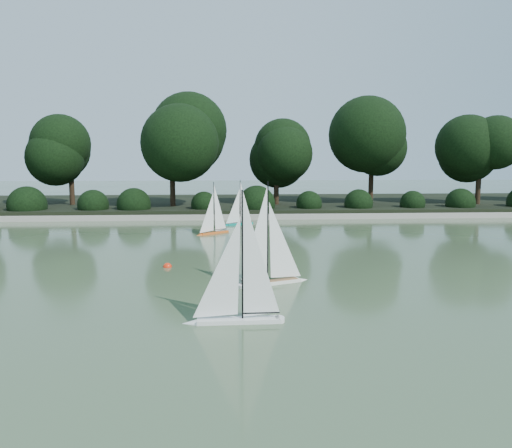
% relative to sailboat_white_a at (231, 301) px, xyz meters
% --- Properties ---
extents(ground, '(80.00, 80.00, 0.00)m').
position_rel_sailboat_white_a_xyz_m(ground, '(1.01, 1.93, -0.28)').
color(ground, '#37462A').
rests_on(ground, ground).
extents(pond_coping, '(40.00, 0.35, 0.18)m').
position_rel_sailboat_white_a_xyz_m(pond_coping, '(1.01, 10.93, -0.19)').
color(pond_coping, gray).
rests_on(pond_coping, ground).
extents(far_bank, '(40.00, 8.00, 0.30)m').
position_rel_sailboat_white_a_xyz_m(far_bank, '(1.01, 14.93, -0.13)').
color(far_bank, black).
rests_on(far_bank, ground).
extents(tree_line, '(26.31, 3.93, 4.39)m').
position_rel_sailboat_white_a_xyz_m(tree_line, '(2.24, 13.37, 2.36)').
color(tree_line, black).
rests_on(tree_line, ground).
extents(shrub_hedge, '(29.10, 1.10, 1.10)m').
position_rel_sailboat_white_a_xyz_m(shrub_hedge, '(1.01, 11.83, 0.17)').
color(shrub_hedge, black).
rests_on(shrub_hedge, ground).
extents(sailboat_white_a, '(1.32, 0.23, 1.81)m').
position_rel_sailboat_white_a_xyz_m(sailboat_white_a, '(0.00, 0.00, 0.00)').
color(sailboat_white_a, silver).
rests_on(sailboat_white_a, ground).
extents(sailboat_white_b, '(1.30, 0.67, 1.83)m').
position_rel_sailboat_white_a_xyz_m(sailboat_white_b, '(0.79, 1.98, -0.00)').
color(sailboat_white_b, white).
rests_on(sailboat_white_b, ground).
extents(sailboat_orange, '(0.96, 0.82, 1.53)m').
position_rel_sailboat_white_a_xyz_m(sailboat_orange, '(-0.42, 7.66, -0.04)').
color(sailboat_orange, '#D65A1D').
rests_on(sailboat_orange, ground).
extents(sailboat_teal, '(1.04, 0.65, 1.51)m').
position_rel_sailboat_white_a_xyz_m(sailboat_teal, '(0.36, 9.57, -0.05)').
color(sailboat_teal, '#038074').
rests_on(sailboat_teal, ground).
extents(race_buoy, '(0.17, 0.17, 0.17)m').
position_rel_sailboat_white_a_xyz_m(race_buoy, '(-1.18, 3.39, -0.28)').
color(race_buoy, '#F62B0C').
rests_on(race_buoy, ground).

